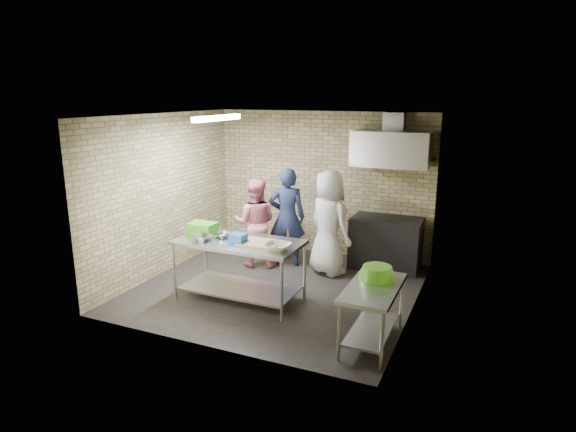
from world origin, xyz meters
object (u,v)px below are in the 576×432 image
Objects in this scene: side_counter at (372,315)px; blue_tub at (238,239)px; bottle_red at (397,152)px; man_navy at (287,217)px; prep_table at (240,270)px; woman_white at (329,223)px; green_basin at (377,273)px; bottle_green at (420,154)px; green_crate at (203,228)px; woman_pink at (255,223)px; stove at (386,243)px.

side_counter is 2.20m from blue_tub.
man_navy is (-1.71, -0.81, -1.15)m from bottle_red.
woman_white is (0.83, 1.61, 0.43)m from prep_table.
green_basin is 3.07× the size of bottle_green.
bottle_red reaches higher than blue_tub.
side_counter is at bearing -90.00° from bottle_green.
side_counter is 2.93× the size of green_crate.
green_basin is at bearing 94.57° from side_counter.
woman_white is at bearing 65.40° from blue_tub.
blue_tub is 3.27m from bottle_red.
bottle_red is at bearing 180.00° from bottle_green.
woman_pink is (-2.60, 1.91, 0.41)m from side_counter.
prep_table is 2.15m from green_basin.
green_crate is 2.84m from green_basin.
bottle_green is 0.10× the size of woman_pink.
man_navy is at bearing -161.05° from stove.
green_basin is at bearing -7.28° from green_crate.
prep_table is at bearing 89.10° from woman_pink.
bottle_green is at bearing 90.00° from side_counter.
green_crate is at bearing 163.65° from blue_tub.
bottle_green reaches higher than stove.
man_navy is at bearing -154.64° from bottle_red.
green_crate is at bearing 42.67° from man_navy.
green_basin is at bearing 127.91° from woman_pink.
bottle_red is 1.20× the size of bottle_green.
side_counter is 0.76× the size of woman_pink.
side_counter is 0.68× the size of man_navy.
green_basin is (2.11, -0.24, 0.37)m from prep_table.
side_counter is 6.67× the size of bottle_red.
green_basin is 2.25m from woman_white.
green_basin is at bearing -90.42° from bottle_green.
man_navy is 1.12× the size of woman_pink.
man_navy is (0.02, 1.69, 0.42)m from prep_table.
stove is at bearing -101.77° from bottle_red.
woman_pink is (-2.60, -1.08, -1.23)m from bottle_green.
man_navy is (-2.11, 2.18, 0.51)m from side_counter.
green_crate is 3.55m from bottle_red.
woman_pink is at bearing 108.96° from blue_tub.
side_counter is 8.00× the size of bottle_green.
green_crate is 1.34m from woman_pink.
bottle_green reaches higher than woman_pink.
woman_white is at bearing 168.67° from woman_pink.
green_crate is 2.14m from woman_white.
side_counter is 3.26m from woman_pink.
prep_table is 4.50× the size of green_crate.
bottle_green is (2.13, 2.50, 1.55)m from prep_table.
green_crate is (-2.83, 0.61, 0.63)m from side_counter.
green_basin reaches higher than stove.
bottle_green reaches higher than green_basin.
green_basin is at bearing 155.25° from woman_white.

